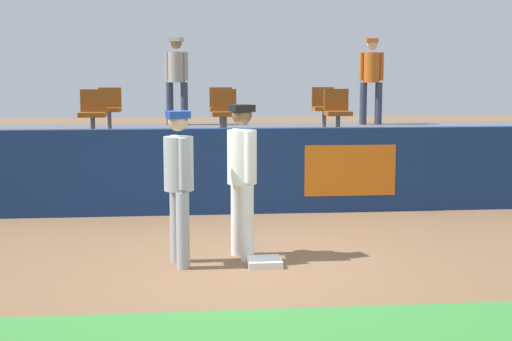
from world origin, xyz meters
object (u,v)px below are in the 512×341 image
object	(u,v)px
seat_front_right	(337,109)
player_fielder_home	(242,170)
seat_back_right	(324,105)
spectator_hooded	(177,75)
first_base	(264,262)
player_runner_visitor	(179,177)
seat_front_left	(93,110)
spectator_capped	(371,75)
seat_back_left	(109,106)
seat_front_center	(224,110)
seat_back_center	(221,105)

from	to	relation	value
seat_front_right	player_fielder_home	bearing A→B (deg)	-115.83
seat_back_right	spectator_hooded	world-z (taller)	spectator_hooded
seat_back_right	spectator_hooded	xyz separation A→B (m)	(-3.05, 1.18, 0.63)
spectator_hooded	first_base	bearing A→B (deg)	118.14
first_base	player_runner_visitor	world-z (taller)	player_runner_visitor
seat_front_left	player_runner_visitor	bearing A→B (deg)	-71.40
spectator_capped	seat_front_right	bearing A→B (deg)	72.49
seat_back_left	spectator_capped	distance (m)	5.72
seat_front_center	spectator_hooded	xyz separation A→B (m)	(-0.88, 2.98, 0.63)
seat_front_right	seat_back_center	bearing A→B (deg)	138.56
seat_back_left	seat_front_center	bearing A→B (deg)	-38.99
player_runner_visitor	seat_back_right	xyz separation A→B (m)	(2.95, 6.39, 0.56)
first_base	seat_front_left	xyz separation A→B (m)	(-2.54, 4.70, 1.57)
player_runner_visitor	seat_back_right	world-z (taller)	seat_back_right
seat_front_left	spectator_capped	world-z (taller)	spectator_capped
seat_back_center	spectator_hooded	bearing A→B (deg)	127.65
player_fielder_home	seat_front_center	bearing A→B (deg)	162.93
spectator_hooded	player_fielder_home	bearing A→B (deg)	116.77
player_fielder_home	seat_front_right	size ratio (longest dim) A/B	2.24
seat_back_right	spectator_capped	bearing A→B (deg)	35.67
player_fielder_home	spectator_capped	xyz separation A→B (m)	(3.42, 7.00, 1.15)
player_runner_visitor	seat_back_center	size ratio (longest dim) A/B	2.17
seat_back_center	seat_back_left	xyz separation A→B (m)	(-2.25, -0.00, -0.00)
seat_front_right	seat_front_center	world-z (taller)	same
seat_front_center	first_base	bearing A→B (deg)	-87.45
seat_back_right	seat_back_center	size ratio (longest dim) A/B	1.00
seat_front_right	seat_back_left	bearing A→B (deg)	157.25
spectator_hooded	seat_front_right	bearing A→B (deg)	154.78
seat_back_center	seat_back_left	bearing A→B (deg)	-180.00
player_fielder_home	seat_back_right	distance (m)	6.52
seat_front_center	seat_front_right	bearing A→B (deg)	0.00
seat_back_center	spectator_hooded	world-z (taller)	spectator_hooded
player_runner_visitor	spectator_hooded	distance (m)	7.66
player_fielder_home	seat_front_right	distance (m)	4.83
seat_back_right	seat_back_center	distance (m)	2.14
seat_back_right	spectator_capped	size ratio (longest dim) A/B	0.45
seat_front_center	seat_back_center	distance (m)	1.80
first_base	seat_back_left	world-z (taller)	seat_back_left
seat_back_right	player_fielder_home	bearing A→B (deg)	-109.67
player_fielder_home	seat_back_left	distance (m)	6.52
spectator_hooded	seat_back_left	bearing A→B (deg)	61.33
seat_back_left	spectator_hooded	bearing A→B (deg)	41.27
seat_front_right	spectator_hooded	distance (m)	4.24
first_base	spectator_hooded	world-z (taller)	spectator_hooded
player_fielder_home	seat_front_right	bearing A→B (deg)	137.38
seat_front_right	seat_back_right	distance (m)	1.80
seat_front_left	seat_back_center	world-z (taller)	same
seat_front_left	seat_back_center	xyz separation A→B (m)	(2.36, 1.80, 0.00)
first_base	seat_front_left	bearing A→B (deg)	118.35
seat_back_left	first_base	bearing A→B (deg)	-69.48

